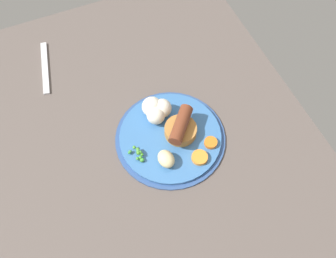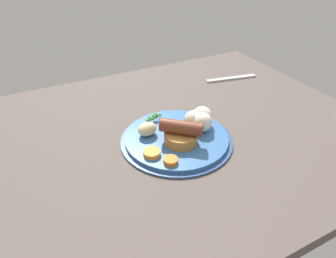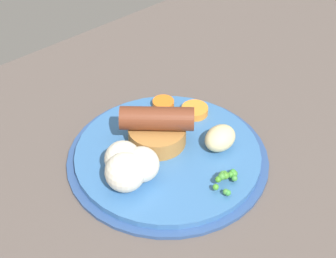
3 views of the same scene
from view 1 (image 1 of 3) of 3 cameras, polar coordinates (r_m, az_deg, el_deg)
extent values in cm
cube|color=#564C47|center=(91.88, -1.98, -3.91)|extent=(110.00, 80.00, 3.00)
cylinder|color=#2D4C84|center=(91.93, 0.35, -1.38)|extent=(27.08, 27.08, 0.50)
cylinder|color=#386BA8|center=(91.53, 0.35, -1.25)|extent=(24.91, 24.91, 1.40)
cylinder|color=#AD7538|center=(90.23, 1.93, -0.23)|extent=(7.81, 7.81, 2.51)
cylinder|color=#33190C|center=(89.27, 1.95, 0.12)|extent=(6.25, 6.25, 0.30)
cylinder|color=brown|center=(87.77, 1.98, 0.68)|extent=(9.44, 8.81, 3.17)
sphere|color=#48972F|center=(88.81, -5.17, -2.81)|extent=(0.79, 0.79, 0.79)
sphere|color=#438C36|center=(87.74, -4.57, -3.31)|extent=(0.98, 0.98, 0.98)
sphere|color=#3F932F|center=(87.64, -4.22, -4.33)|extent=(0.81, 0.81, 0.81)
sphere|color=#448B3C|center=(88.63, -5.78, -3.43)|extent=(0.75, 0.75, 0.75)
sphere|color=#439827|center=(87.81, -4.01, -3.89)|extent=(0.76, 0.76, 0.76)
sphere|color=#499A3C|center=(87.82, -4.33, -3.42)|extent=(0.89, 0.89, 0.89)
sphere|color=green|center=(88.61, -5.91, -3.56)|extent=(0.78, 0.78, 0.78)
sphere|color=#448929|center=(87.71, -4.61, -3.46)|extent=(0.98, 0.98, 0.98)
sphere|color=#43903E|center=(87.64, -4.68, -4.50)|extent=(0.78, 0.78, 0.78)
sphere|color=#438D26|center=(88.17, -4.66, -3.06)|extent=(0.80, 0.80, 0.80)
sphere|color=green|center=(87.57, -3.91, -4.70)|extent=(0.87, 0.87, 0.87)
sphere|color=#428E33|center=(87.65, -4.02, -4.76)|extent=(0.98, 0.98, 0.98)
sphere|color=silver|center=(92.27, -2.45, 3.41)|extent=(5.07, 5.07, 5.07)
sphere|color=silver|center=(91.22, -1.85, 2.11)|extent=(4.57, 4.57, 4.57)
sphere|color=silver|center=(92.18, -0.90, 3.20)|extent=(4.73, 4.73, 4.73)
ellipsoid|color=beige|center=(86.30, -0.29, -4.58)|extent=(5.11, 4.23, 3.31)
cylinder|color=orange|center=(87.99, 4.84, -4.35)|extent=(3.85, 3.85, 1.09)
cylinder|color=orange|center=(90.01, 6.52, -2.08)|extent=(3.50, 3.50, 1.05)
cube|color=silver|center=(109.41, -18.22, 8.89)|extent=(17.97, 5.06, 0.60)
camera|label=2|loc=(0.80, 48.76, 9.79)|focal=32.00mm
camera|label=3|loc=(0.84, -43.82, 26.26)|focal=60.00mm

